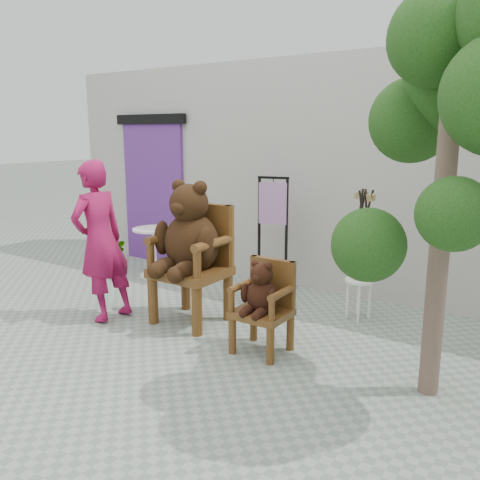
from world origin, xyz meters
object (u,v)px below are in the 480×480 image
Objects in this scene: chair_big at (191,243)px; cafe_table at (154,246)px; person at (101,241)px; stool_bucket at (360,263)px; display_stand at (272,250)px; chair_small at (263,297)px.

chair_big is 2.00m from cafe_table.
cafe_table is at bearing -153.75° from person.
stool_bucket is at bearing 36.34° from chair_big.
chair_big is 1.38m from display_stand.
cafe_table is at bearing 179.91° from stool_bucket.
display_stand is (-0.82, 1.57, 0.05)m from chair_small.
chair_big is 1.87m from stool_bucket.
display_stand is at bearing 169.74° from stool_bucket.
display_stand is 1.04× the size of stool_bucket.
stool_bucket reaches higher than cafe_table.
cafe_table is 1.86m from display_stand.
chair_small is (1.06, -0.24, -0.35)m from chair_big.
stool_bucket is at bearing -0.09° from cafe_table.
person is at bearing -66.06° from cafe_table.
stool_bucket is (0.43, 1.34, 0.11)m from chair_small.
cafe_table is at bearing 153.27° from chair_small.
cafe_table is 0.49× the size of stool_bucket.
cafe_table is at bearing 145.40° from chair_big.
chair_big reaches higher than display_stand.
cafe_table is 0.47× the size of display_stand.
chair_small is 1.77m from display_stand.
stool_bucket is (1.25, -0.23, 0.06)m from display_stand.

